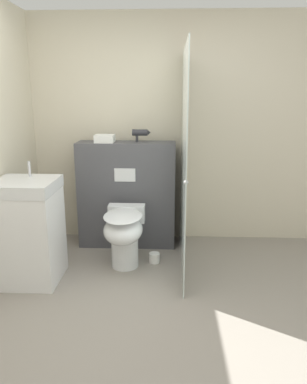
% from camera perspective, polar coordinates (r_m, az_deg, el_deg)
% --- Properties ---
extents(ground_plane, '(12.00, 12.00, 0.00)m').
position_cam_1_polar(ground_plane, '(2.82, -2.72, -21.29)').
color(ground_plane, gray).
extents(wall_back, '(8.00, 0.06, 2.50)m').
position_cam_1_polar(wall_back, '(4.26, -0.47, 9.33)').
color(wall_back, beige).
rests_on(wall_back, ground_plane).
extents(partition_panel, '(1.05, 0.32, 1.15)m').
position_cam_1_polar(partition_panel, '(4.13, -4.05, -0.37)').
color(partition_panel, '#4C4C51').
rests_on(partition_panel, ground_plane).
extents(shower_glass, '(0.04, 1.41, 2.07)m').
position_cam_1_polar(shower_glass, '(3.56, 4.57, 4.64)').
color(shower_glass, silver).
rests_on(shower_glass, ground_plane).
extents(toilet, '(0.37, 0.62, 0.57)m').
position_cam_1_polar(toilet, '(3.62, -4.51, -6.23)').
color(toilet, white).
rests_on(toilet, ground_plane).
extents(sink_vanity, '(0.54, 0.53, 1.07)m').
position_cam_1_polar(sink_vanity, '(3.54, -18.50, -5.66)').
color(sink_vanity, white).
rests_on(sink_vanity, ground_plane).
extents(hair_drier, '(0.19, 0.07, 0.13)m').
position_cam_1_polar(hair_drier, '(4.02, -1.98, 8.99)').
color(hair_drier, '#2D2D33').
rests_on(hair_drier, partition_panel).
extents(folded_towel, '(0.20, 0.19, 0.08)m').
position_cam_1_polar(folded_towel, '(4.02, -7.44, 8.08)').
color(folded_towel, white).
rests_on(folded_towel, partition_panel).
extents(spare_toilet_roll, '(0.11, 0.11, 0.10)m').
position_cam_1_polar(spare_toilet_roll, '(3.83, 0.13, -9.99)').
color(spare_toilet_roll, white).
rests_on(spare_toilet_roll, ground_plane).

